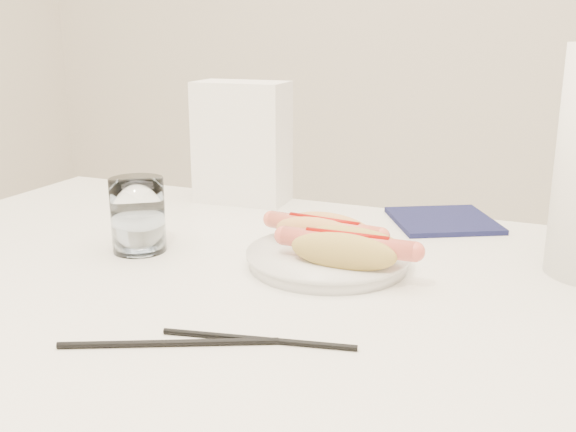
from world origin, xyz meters
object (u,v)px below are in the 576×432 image
at_px(plate, 328,260).
at_px(napkin_box, 242,143).
at_px(table, 247,319).
at_px(hotdog_left, 324,232).
at_px(water_glass, 138,215).
at_px(hotdog_right, 347,249).

bearing_deg(plate, napkin_box, 134.11).
height_order(table, plate, plate).
xyz_separation_m(hotdog_left, water_glass, (-0.26, -0.07, 0.01)).
distance_m(hotdog_left, hotdog_right, 0.08).
height_order(plate, water_glass, water_glass).
bearing_deg(napkin_box, table, -66.38).
xyz_separation_m(table, plate, (0.08, 0.08, 0.07)).
xyz_separation_m(table, napkin_box, (-0.18, 0.35, 0.17)).
distance_m(plate, water_glass, 0.28).
bearing_deg(hotdog_left, hotdog_right, -41.43).
distance_m(hotdog_right, water_glass, 0.31).
xyz_separation_m(table, hotdog_right, (0.12, 0.05, 0.10)).
distance_m(table, hotdog_left, 0.16).
distance_m(table, water_glass, 0.22).
distance_m(plate, hotdog_right, 0.06).
bearing_deg(hotdog_left, napkin_box, 141.76).
xyz_separation_m(hotdog_right, water_glass, (-0.31, -0.01, 0.01)).
bearing_deg(table, hotdog_left, 56.13).
distance_m(hotdog_right, napkin_box, 0.43).
relative_size(hotdog_left, water_glass, 1.59).
height_order(table, hotdog_right, hotdog_right).
bearing_deg(plate, table, -136.71).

